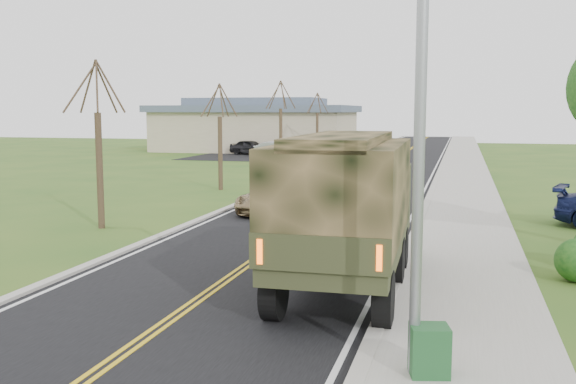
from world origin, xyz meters
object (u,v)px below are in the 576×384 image
at_px(suv_champagne, 273,198).
at_px(sedan_silver, 322,175).
at_px(military_truck, 347,202).
at_px(utility_box_near, 429,350).

height_order(suv_champagne, sedan_silver, sedan_silver).
distance_m(military_truck, sedan_silver, 20.84).
relative_size(military_truck, utility_box_near, 9.45).
bearing_deg(sedan_silver, military_truck, -81.53).
bearing_deg(utility_box_near, military_truck, 100.94).
xyz_separation_m(suv_champagne, utility_box_near, (7.21, -15.69, -0.13)).
relative_size(suv_champagne, sedan_silver, 1.11).
height_order(military_truck, utility_box_near, military_truck).
xyz_separation_m(military_truck, utility_box_near, (2.17, -4.79, -1.64)).
distance_m(suv_champagne, sedan_silver, 9.29).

